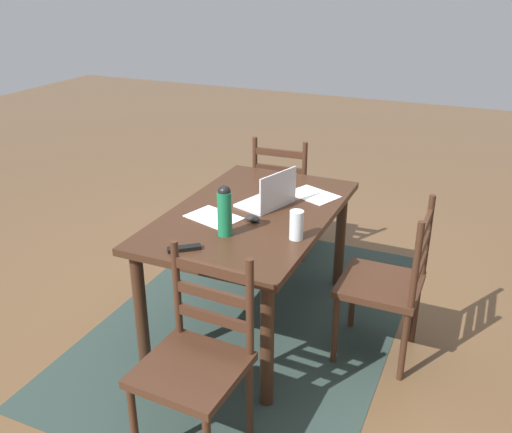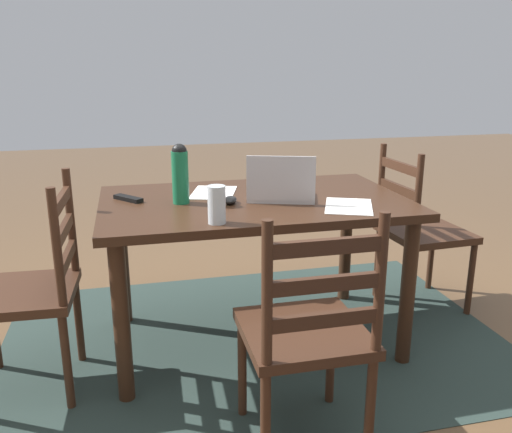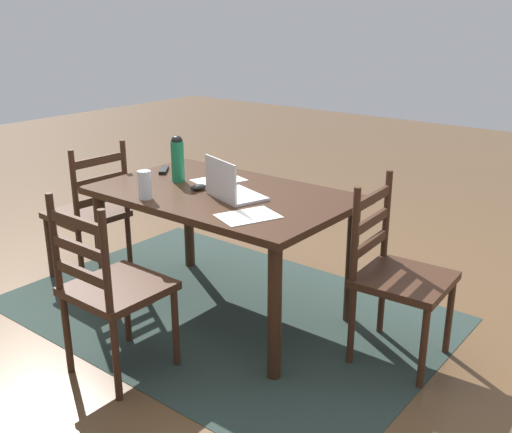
% 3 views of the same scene
% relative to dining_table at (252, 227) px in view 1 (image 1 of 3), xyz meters
% --- Properties ---
extents(ground_plane, '(14.00, 14.00, 0.00)m').
position_rel_dining_table_xyz_m(ground_plane, '(0.00, 0.00, -0.66)').
color(ground_plane, brown).
extents(area_rug, '(2.56, 1.74, 0.01)m').
position_rel_dining_table_xyz_m(area_rug, '(0.00, 0.00, -0.66)').
color(area_rug, '#283833').
rests_on(area_rug, ground).
extents(dining_table, '(1.47, 0.90, 0.76)m').
position_rel_dining_table_xyz_m(dining_table, '(0.00, 0.00, 0.00)').
color(dining_table, '#382114').
rests_on(dining_table, ground).
extents(chair_right_far, '(0.46, 0.46, 0.95)m').
position_rel_dining_table_xyz_m(chair_right_far, '(1.02, 0.18, -0.20)').
color(chair_right_far, '#3D2316').
rests_on(chair_right_far, ground).
extents(chair_far_head, '(0.44, 0.44, 0.95)m').
position_rel_dining_table_xyz_m(chair_far_head, '(0.00, 0.82, -0.20)').
color(chair_far_head, '#3D2316').
rests_on(chair_far_head, ground).
extents(chair_left_near, '(0.46, 0.46, 0.95)m').
position_rel_dining_table_xyz_m(chair_left_near, '(-1.02, -0.18, -0.20)').
color(chair_left_near, '#3D2316').
rests_on(chair_left_near, ground).
extents(laptop, '(0.37, 0.31, 0.23)m').
position_rel_dining_table_xyz_m(laptop, '(-0.12, 0.07, 0.16)').
color(laptop, silver).
rests_on(laptop, dining_table).
extents(water_bottle, '(0.08, 0.08, 0.28)m').
position_rel_dining_table_xyz_m(water_bottle, '(0.35, 0.00, 0.25)').
color(water_bottle, '#197247').
rests_on(water_bottle, dining_table).
extents(drinking_glass, '(0.07, 0.07, 0.16)m').
position_rel_dining_table_xyz_m(drinking_glass, '(0.24, 0.36, 0.18)').
color(drinking_glass, silver).
rests_on(drinking_glass, dining_table).
extents(computer_mouse, '(0.09, 0.11, 0.03)m').
position_rel_dining_table_xyz_m(computer_mouse, '(0.13, 0.06, 0.12)').
color(computer_mouse, black).
rests_on(computer_mouse, dining_table).
extents(tv_remote, '(0.14, 0.16, 0.02)m').
position_rel_dining_table_xyz_m(tv_remote, '(0.60, -0.11, 0.11)').
color(tv_remote, black).
rests_on(tv_remote, dining_table).
extents(paper_stack_left, '(0.31, 0.35, 0.00)m').
position_rel_dining_table_xyz_m(paper_stack_left, '(-0.39, 0.25, 0.10)').
color(paper_stack_left, white).
rests_on(paper_stack_left, dining_table).
extents(paper_stack_right, '(0.29, 0.34, 0.00)m').
position_rel_dining_table_xyz_m(paper_stack_right, '(0.17, -0.16, 0.10)').
color(paper_stack_right, white).
rests_on(paper_stack_right, dining_table).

